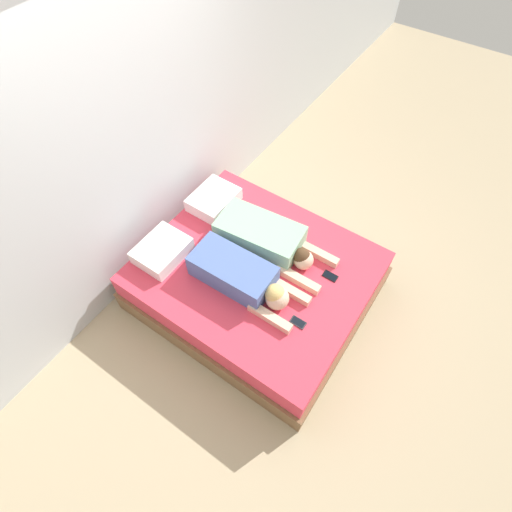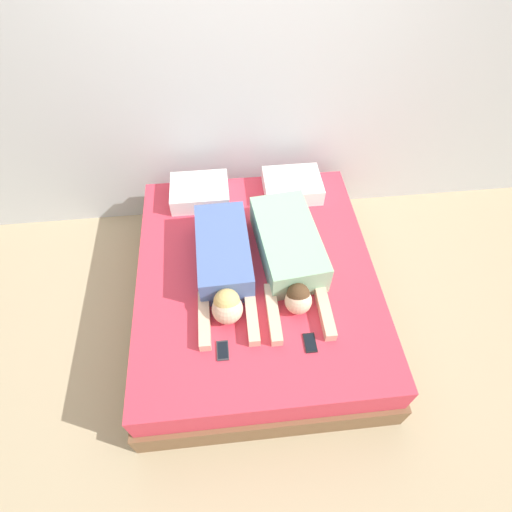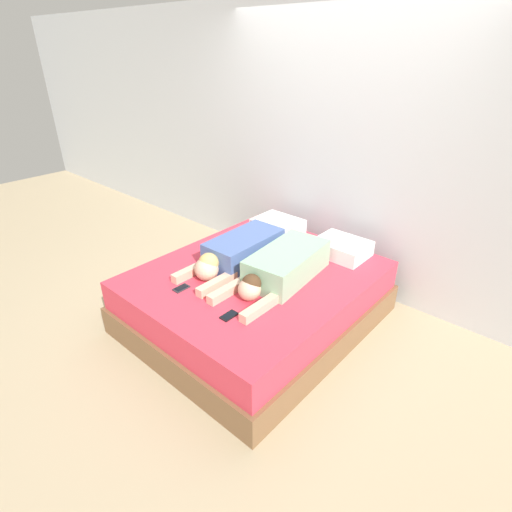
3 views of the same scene
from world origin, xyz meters
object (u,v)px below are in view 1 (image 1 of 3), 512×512
pillow_head_left (162,251)px  person_right (266,238)px  cell_phone_left (298,322)px  pillow_head_right (214,200)px  bed (256,281)px  cell_phone_right (330,276)px  person_left (242,277)px

pillow_head_left → person_right: 0.93m
cell_phone_left → person_right: bearing=51.9°
pillow_head_left → pillow_head_right: (0.74, 0.00, 0.00)m
bed → cell_phone_right: bearing=-65.3°
person_left → pillow_head_left: bearing=101.6°
bed → cell_phone_left: (-0.26, -0.58, 0.26)m
pillow_head_left → cell_phone_right: bearing=-64.4°
person_left → person_right: 0.45m
bed → cell_phone_left: bearing=-114.1°
bed → pillow_head_right: size_ratio=4.37×
pillow_head_left → person_right: bearing=-49.3°
bed → pillow_head_right: pillow_head_right is taller
bed → pillow_head_right: (0.37, 0.75, 0.32)m
person_left → cell_phone_left: (-0.05, -0.58, -0.11)m
pillow_head_right → person_right: 0.72m
pillow_head_left → person_right: person_right is taller
pillow_head_left → pillow_head_right: size_ratio=1.00×
cell_phone_left → pillow_head_right: bearing=64.7°
person_right → cell_phone_left: size_ratio=8.62×
pillow_head_left → cell_phone_right: size_ratio=3.54×
bed → cell_phone_left: cell_phone_left is taller
cell_phone_left → cell_phone_right: size_ratio=1.00×
pillow_head_left → pillow_head_right: same height
pillow_head_left → pillow_head_right: 0.74m
pillow_head_right → person_left: 0.96m
person_left → cell_phone_right: size_ratio=8.00×
person_left → pillow_head_right: bearing=52.3°
person_left → cell_phone_right: person_left is taller
pillow_head_left → cell_phone_right: pillow_head_left is taller
person_right → pillow_head_left: bearing=130.7°
pillow_head_left → cell_phone_left: pillow_head_left is taller
person_right → cell_phone_right: 0.65m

